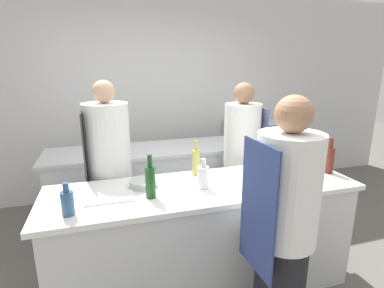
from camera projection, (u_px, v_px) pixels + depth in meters
name	position (u px, v px, depth m)	size (l,w,h in m)	color
ground_plane	(204.00, 284.00, 2.58)	(16.00, 16.00, 0.00)	#605B56
wall_back	(155.00, 96.00, 4.19)	(8.00, 0.06, 2.80)	silver
prep_counter	(204.00, 237.00, 2.46)	(2.44, 0.72, 0.91)	silver
pass_counter	(152.00, 185.00, 3.51)	(2.31, 0.68, 0.91)	silver
oven_range	(252.00, 156.00, 4.46)	(0.71, 0.62, 1.03)	silver
chef_at_prep_near	(283.00, 231.00, 1.85)	(0.40, 0.38, 1.67)	black
chef_at_stove	(241.00, 163.00, 3.14)	(0.38, 0.37, 1.66)	black
chef_at_pass_far	(110.00, 177.00, 2.69)	(0.41, 0.40, 1.71)	black
bottle_olive_oil	(150.00, 181.00, 2.11)	(0.07, 0.07, 0.32)	#19471E
bottle_vinegar	(203.00, 176.00, 2.28)	(0.09, 0.09, 0.23)	silver
bottle_wine	(329.00, 159.00, 2.60)	(0.08, 0.08, 0.31)	#5B2319
bottle_cooking_oil	(196.00, 161.00, 2.55)	(0.07, 0.07, 0.31)	#B2A84C
bottle_sauce	(67.00, 202.00, 1.87)	(0.08, 0.08, 0.22)	#2D5175
bowl_mixing_large	(143.00, 183.00, 2.33)	(0.21, 0.21, 0.05)	#B7BABC
bowl_prep_small	(273.00, 167.00, 2.67)	(0.25, 0.25, 0.07)	white
cutting_board	(109.00, 198.00, 2.11)	(0.34, 0.19, 0.01)	white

